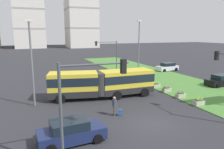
{
  "coord_description": "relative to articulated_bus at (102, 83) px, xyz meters",
  "views": [
    {
      "loc": [
        -8.9,
        -13.34,
        7.13
      ],
      "look_at": [
        0.64,
        10.02,
        2.2
      ],
      "focal_mm": 33.58,
      "sensor_mm": 36.0,
      "label": 1
    }
  ],
  "objects": [
    {
      "name": "car_white_van",
      "position": [
        17.49,
        11.46,
        -0.9
      ],
      "size": [
        4.56,
        2.38,
        1.58
      ],
      "color": "silver",
      "rests_on": "ground"
    },
    {
      "name": "ground_plane",
      "position": [
        1.21,
        -8.36,
        -1.65
      ],
      "size": [
        260.0,
        260.0,
        0.0
      ],
      "primitive_type": "plane",
      "color": "#2D2D33"
    },
    {
      "name": "apartment_tower_centre",
      "position": [
        20.03,
        88.63,
        22.43
      ],
      "size": [
        15.15,
        15.24,
        48.13
      ],
      "color": "silver",
      "rests_on": "ground"
    },
    {
      "name": "articulated_bus",
      "position": [
        0.0,
        0.0,
        0.0
      ],
      "size": [
        12.02,
        4.1,
        3.0
      ],
      "color": "yellow",
      "rests_on": "ground"
    },
    {
      "name": "flower_planter_1",
      "position": [
        8.05,
        -3.65,
        -1.23
      ],
      "size": [
        1.1,
        0.56,
        0.74
      ],
      "color": "#B7AD9E",
      "rests_on": "grass_median"
    },
    {
      "name": "traffic_light_near_left",
      "position": [
        -5.0,
        -11.36,
        2.33
      ],
      "size": [
        3.88,
        0.28,
        5.76
      ],
      "color": "#474C51",
      "rests_on": "ground"
    },
    {
      "name": "car_black_sedan",
      "position": [
        16.99,
        -1.24,
        -0.9
      ],
      "size": [
        4.42,
        2.06,
        1.58
      ],
      "color": "black",
      "rests_on": "ground"
    },
    {
      "name": "flower_planter_0",
      "position": [
        8.05,
        -6.36,
        -1.23
      ],
      "size": [
        1.1,
        0.56,
        0.74
      ],
      "color": "#B7AD9E",
      "rests_on": "grass_median"
    },
    {
      "name": "pedestrian_crossing",
      "position": [
        -0.87,
        -5.55,
        -0.65
      ],
      "size": [
        0.36,
        0.54,
        1.74
      ],
      "color": "#4C4238",
      "rests_on": "ground"
    },
    {
      "name": "rolling_suitcase",
      "position": [
        -0.42,
        -5.75,
        -1.34
      ],
      "size": [
        0.43,
        0.36,
        0.97
      ],
      "color": "#335693",
      "rests_on": "ground"
    },
    {
      "name": "grass_median",
      "position": [
        12.45,
        1.64,
        -1.61
      ],
      "size": [
        10.0,
        70.0,
        0.08
      ],
      "primitive_type": "cube",
      "color": "#4C8438",
      "rests_on": "ground_plane"
    },
    {
      "name": "traffic_light_far_right",
      "position": [
        6.22,
        13.64,
        2.4
      ],
      "size": [
        4.29,
        0.28,
        5.84
      ],
      "color": "#474C51",
      "rests_on": "ground"
    },
    {
      "name": "streetlight_left",
      "position": [
        -7.29,
        -0.16,
        3.01
      ],
      "size": [
        0.7,
        0.28,
        8.44
      ],
      "color": "slate",
      "rests_on": "ground"
    },
    {
      "name": "flower_planter_2",
      "position": [
        8.05,
        -1.08,
        -1.23
      ],
      "size": [
        1.1,
        0.56,
        0.74
      ],
      "color": "#B7AD9E",
      "rests_on": "grass_median"
    },
    {
      "name": "apartment_tower_westcentre",
      "position": [
        -5.41,
        95.28,
        16.83
      ],
      "size": [
        14.66,
        17.33,
        36.93
      ],
      "color": "silver",
      "rests_on": "ground"
    },
    {
      "name": "car_navy_sedan",
      "position": [
        -5.33,
        -8.77,
        -0.9
      ],
      "size": [
        4.49,
        2.22,
        1.58
      ],
      "color": "#19234C",
      "rests_on": "ground"
    },
    {
      "name": "flower_planter_3",
      "position": [
        8.05,
        1.21,
        -1.23
      ],
      "size": [
        1.1,
        0.56,
        0.74
      ],
      "color": "#B7AD9E",
      "rests_on": "grass_median"
    },
    {
      "name": "streetlight_median",
      "position": [
        9.95,
        9.51,
        3.44
      ],
      "size": [
        0.7,
        0.28,
        9.3
      ],
      "color": "slate",
      "rests_on": "ground"
    }
  ]
}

